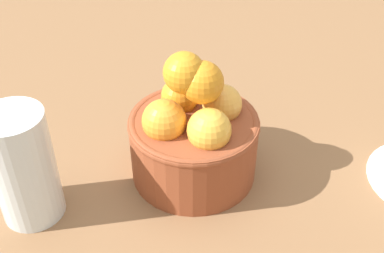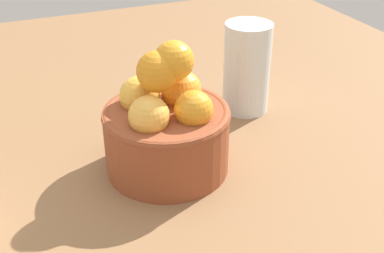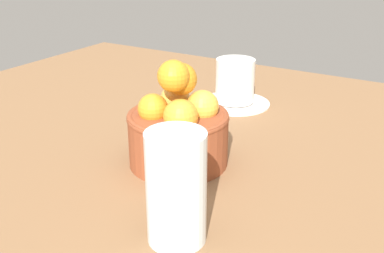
# 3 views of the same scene
# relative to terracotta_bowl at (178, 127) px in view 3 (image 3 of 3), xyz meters

# --- Properties ---
(ground_plane) EXTENTS (1.20, 1.07, 0.03)m
(ground_plane) POSITION_rel_terracotta_bowl_xyz_m (-0.00, 0.00, -0.07)
(ground_plane) COLOR brown
(terracotta_bowl) EXTENTS (0.14, 0.14, 0.15)m
(terracotta_bowl) POSITION_rel_terracotta_bowl_xyz_m (0.00, 0.00, 0.00)
(terracotta_bowl) COLOR brown
(terracotta_bowl) RESTS_ON ground_plane
(coffee_cup) EXTENTS (0.13, 0.13, 0.09)m
(coffee_cup) POSITION_rel_terracotta_bowl_xyz_m (-0.04, 0.26, -0.02)
(coffee_cup) COLOR white
(coffee_cup) RESTS_ON ground_plane
(water_glass) EXTENTS (0.06, 0.06, 0.12)m
(water_glass) POSITION_rel_terracotta_bowl_xyz_m (0.09, -0.15, 0.01)
(water_glass) COLOR silver
(water_glass) RESTS_ON ground_plane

